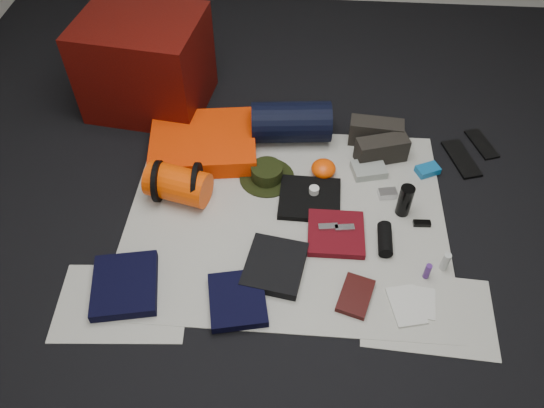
# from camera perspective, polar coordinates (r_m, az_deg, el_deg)

# --- Properties ---
(floor) EXTENTS (4.50, 4.50, 0.02)m
(floor) POSITION_cam_1_polar(r_m,az_deg,el_deg) (2.70, 1.53, -1.57)
(floor) COLOR black
(floor) RESTS_ON ground
(newspaper_mat) EXTENTS (1.60, 1.30, 0.01)m
(newspaper_mat) POSITION_cam_1_polar(r_m,az_deg,el_deg) (2.69, 1.53, -1.40)
(newspaper_mat) COLOR silver
(newspaper_mat) RESTS_ON floor
(newspaper_sheet_front_left) EXTENTS (0.61, 0.44, 0.00)m
(newspaper_sheet_front_left) POSITION_cam_1_polar(r_m,az_deg,el_deg) (2.50, -15.76, -10.15)
(newspaper_sheet_front_left) COLOR silver
(newspaper_sheet_front_left) RESTS_ON floor
(newspaper_sheet_front_right) EXTENTS (0.60, 0.43, 0.00)m
(newspaper_sheet_front_right) POSITION_cam_1_polar(r_m,az_deg,el_deg) (2.47, 16.33, -11.13)
(newspaper_sheet_front_right) COLOR silver
(newspaper_sheet_front_right) RESTS_ON floor
(red_cabinet) EXTENTS (0.74, 0.65, 0.56)m
(red_cabinet) POSITION_cam_1_polar(r_m,az_deg,el_deg) (3.29, -13.43, 14.46)
(red_cabinet) COLOR #490905
(red_cabinet) RESTS_ON floor
(sleeping_pad) EXTENTS (0.64, 0.55, 0.11)m
(sleeping_pad) POSITION_cam_1_polar(r_m,az_deg,el_deg) (3.02, -7.39, 6.56)
(sleeping_pad) COLOR #F43602
(sleeping_pad) RESTS_ON newspaper_mat
(stuff_sack) EXTENTS (0.35, 0.26, 0.19)m
(stuff_sack) POSITION_cam_1_polar(r_m,az_deg,el_deg) (2.75, -10.08, 2.10)
(stuff_sack) COLOR #F44404
(stuff_sack) RESTS_ON newspaper_mat
(sack_strap_left) EXTENTS (0.02, 0.22, 0.22)m
(sack_strap_left) POSITION_cam_1_polar(r_m,az_deg,el_deg) (2.77, -12.14, 2.41)
(sack_strap_left) COLOR black
(sack_strap_left) RESTS_ON newspaper_mat
(sack_strap_right) EXTENTS (0.03, 0.22, 0.22)m
(sack_strap_right) POSITION_cam_1_polar(r_m,az_deg,el_deg) (2.72, -8.07, 2.21)
(sack_strap_right) COLOR black
(sack_strap_right) RESTS_ON newspaper_mat
(navy_duffel) EXTENTS (0.46, 0.27, 0.23)m
(navy_duffel) POSITION_cam_1_polar(r_m,az_deg,el_deg) (3.03, 2.07, 8.79)
(navy_duffel) COLOR black
(navy_duffel) RESTS_ON newspaper_mat
(boonie_brim) EXTENTS (0.40, 0.40, 0.01)m
(boonie_brim) POSITION_cam_1_polar(r_m,az_deg,el_deg) (2.87, -0.55, 2.88)
(boonie_brim) COLOR black
(boonie_brim) RESTS_ON newspaper_mat
(boonie_crown) EXTENTS (0.17, 0.17, 0.07)m
(boonie_crown) POSITION_cam_1_polar(r_m,az_deg,el_deg) (2.84, -0.56, 3.46)
(boonie_crown) COLOR black
(boonie_crown) RESTS_ON boonie_brim
(hiking_boot_left) EXTENTS (0.30, 0.18, 0.14)m
(hiking_boot_left) POSITION_cam_1_polar(r_m,az_deg,el_deg) (2.99, 11.70, 5.74)
(hiking_boot_left) COLOR black
(hiking_boot_left) RESTS_ON newspaper_mat
(hiking_boot_right) EXTENTS (0.31, 0.14, 0.15)m
(hiking_boot_right) POSITION_cam_1_polar(r_m,az_deg,el_deg) (3.09, 11.10, 7.58)
(hiking_boot_right) COLOR black
(hiking_boot_right) RESTS_ON newspaper_mat
(flip_flop_left) EXTENTS (0.19, 0.32, 0.02)m
(flip_flop_left) POSITION_cam_1_polar(r_m,az_deg,el_deg) (3.16, 19.69, 4.61)
(flip_flop_left) COLOR black
(flip_flop_left) RESTS_ON floor
(flip_flop_right) EXTENTS (0.17, 0.26, 0.01)m
(flip_flop_right) POSITION_cam_1_polar(r_m,az_deg,el_deg) (3.29, 21.62, 6.02)
(flip_flop_right) COLOR black
(flip_flop_right) RESTS_ON floor
(trousers_navy_a) EXTENTS (0.34, 0.38, 0.05)m
(trousers_navy_a) POSITION_cam_1_polar(r_m,az_deg,el_deg) (2.51, -15.54, -8.40)
(trousers_navy_a) COLOR black
(trousers_navy_a) RESTS_ON newspaper_mat
(trousers_navy_b) EXTENTS (0.30, 0.33, 0.04)m
(trousers_navy_b) POSITION_cam_1_polar(r_m,az_deg,el_deg) (2.39, -3.74, -10.24)
(trousers_navy_b) COLOR black
(trousers_navy_b) RESTS_ON newspaper_mat
(trousers_charcoal) EXTENTS (0.31, 0.34, 0.05)m
(trousers_charcoal) POSITION_cam_1_polar(r_m,az_deg,el_deg) (2.48, 0.30, -6.65)
(trousers_charcoal) COLOR black
(trousers_charcoal) RESTS_ON newspaper_mat
(black_tshirt) EXTENTS (0.32, 0.30, 0.03)m
(black_tshirt) POSITION_cam_1_polar(r_m,az_deg,el_deg) (2.75, 4.08, 0.58)
(black_tshirt) COLOR black
(black_tshirt) RESTS_ON newspaper_mat
(red_shirt) EXTENTS (0.28, 0.28, 0.04)m
(red_shirt) POSITION_cam_1_polar(r_m,az_deg,el_deg) (2.62, 6.89, -3.18)
(red_shirt) COLOR #580911
(red_shirt) RESTS_ON newspaper_mat
(orange_stuff_sack) EXTENTS (0.17, 0.17, 0.09)m
(orange_stuff_sack) POSITION_cam_1_polar(r_m,az_deg,el_deg) (2.87, 5.55, 3.80)
(orange_stuff_sack) COLOR #F44404
(orange_stuff_sack) RESTS_ON newspaper_mat
(first_aid_pouch) EXTENTS (0.20, 0.17, 0.04)m
(first_aid_pouch) POSITION_cam_1_polar(r_m,az_deg,el_deg) (2.93, 10.37, 3.68)
(first_aid_pouch) COLOR gray
(first_aid_pouch) RESTS_ON newspaper_mat
(water_bottle) EXTENTS (0.09, 0.09, 0.18)m
(water_bottle) POSITION_cam_1_polar(r_m,az_deg,el_deg) (2.72, 14.11, 0.36)
(water_bottle) COLOR black
(water_bottle) RESTS_ON newspaper_mat
(speaker) EXTENTS (0.07, 0.18, 0.07)m
(speaker) POSITION_cam_1_polar(r_m,az_deg,el_deg) (2.61, 12.06, -3.73)
(speaker) COLOR black
(speaker) RESTS_ON newspaper_mat
(compact_camera) EXTENTS (0.10, 0.07, 0.04)m
(compact_camera) POSITION_cam_1_polar(r_m,az_deg,el_deg) (2.83, 12.32, 1.10)
(compact_camera) COLOR silver
(compact_camera) RESTS_ON newspaper_mat
(cyan_case) EXTENTS (0.14, 0.12, 0.04)m
(cyan_case) POSITION_cam_1_polar(r_m,az_deg,el_deg) (3.01, 16.40, 3.54)
(cyan_case) COLOR #0F5B95
(cyan_case) RESTS_ON newspaper_mat
(toiletry_purple) EXTENTS (0.04, 0.04, 0.09)m
(toiletry_purple) POSITION_cam_1_polar(r_m,az_deg,el_deg) (2.54, 16.37, -6.95)
(toiletry_purple) COLOR #4A2372
(toiletry_purple) RESTS_ON newspaper_mat
(toiletry_clear) EXTENTS (0.04, 0.04, 0.10)m
(toiletry_clear) POSITION_cam_1_polar(r_m,az_deg,el_deg) (2.58, 18.15, -5.91)
(toiletry_clear) COLOR #B1B5B0
(toiletry_clear) RESTS_ON newspaper_mat
(paperback_book) EXTENTS (0.19, 0.23, 0.03)m
(paperback_book) POSITION_cam_1_polar(r_m,az_deg,el_deg) (2.43, 8.97, -9.72)
(paperback_book) COLOR black
(paperback_book) RESTS_ON newspaper_mat
(map_booklet) EXTENTS (0.18, 0.22, 0.01)m
(map_booklet) POSITION_cam_1_polar(r_m,az_deg,el_deg) (2.46, 14.25, -10.54)
(map_booklet) COLOR beige
(map_booklet) RESTS_ON newspaper_mat
(map_printout) EXTENTS (0.14, 0.18, 0.01)m
(map_printout) POSITION_cam_1_polar(r_m,az_deg,el_deg) (2.49, 15.72, -10.14)
(map_printout) COLOR beige
(map_printout) RESTS_ON newspaper_mat
(sunglasses) EXTENTS (0.09, 0.04, 0.02)m
(sunglasses) POSITION_cam_1_polar(r_m,az_deg,el_deg) (2.75, 15.81, -2.02)
(sunglasses) COLOR black
(sunglasses) RESTS_ON newspaper_mat
(key_cluster) EXTENTS (0.07, 0.07, 0.01)m
(key_cluster) POSITION_cam_1_polar(r_m,az_deg,el_deg) (2.48, -15.30, -10.19)
(key_cluster) COLOR silver
(key_cluster) RESTS_ON newspaper_mat
(tape_roll) EXTENTS (0.05, 0.05, 0.04)m
(tape_roll) POSITION_cam_1_polar(r_m,az_deg,el_deg) (2.75, 4.55, 1.49)
(tape_roll) COLOR silver
(tape_roll) RESTS_ON black_tshirt
(energy_bar_a) EXTENTS (0.10, 0.05, 0.01)m
(energy_bar_a) POSITION_cam_1_polar(r_m,az_deg,el_deg) (2.61, 6.06, -2.45)
(energy_bar_a) COLOR silver
(energy_bar_a) RESTS_ON red_shirt
(energy_bar_b) EXTENTS (0.10, 0.05, 0.01)m
(energy_bar_b) POSITION_cam_1_polar(r_m,az_deg,el_deg) (2.61, 7.82, -2.54)
(energy_bar_b) COLOR silver
(energy_bar_b) RESTS_ON red_shirt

